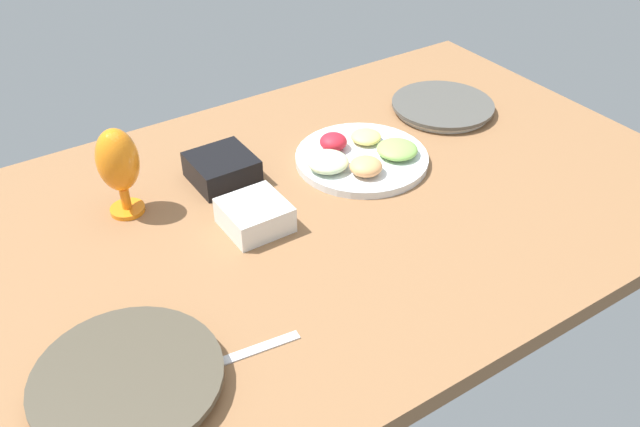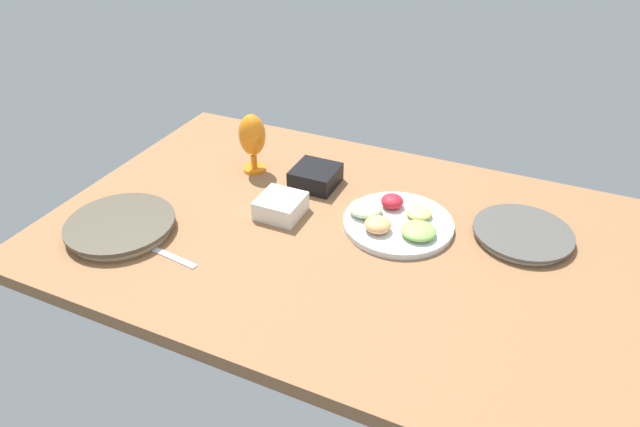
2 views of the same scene
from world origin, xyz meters
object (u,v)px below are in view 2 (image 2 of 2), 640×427
dinner_plate_left (523,234)px  fruit_platter (395,221)px  square_bowl_white (281,205)px  square_bowl_black (316,175)px  dinner_plate_right (121,226)px  hurricane_glass_orange (252,137)px

dinner_plate_left → fruit_platter: fruit_platter is taller
square_bowl_white → fruit_platter: bearing=-166.4°
dinner_plate_left → square_bowl_black: bearing=-2.1°
square_bowl_black → dinner_plate_left: bearing=177.9°
dinner_plate_right → hurricane_glass_orange: bearing=-110.3°
dinner_plate_left → square_bowl_black: 62.83cm
dinner_plate_right → square_bowl_white: size_ratio=2.40×
hurricane_glass_orange → dinner_plate_left: bearing=178.3°
dinner_plate_right → square_bowl_white: (-36.37, -25.42, 1.49)cm
fruit_platter → hurricane_glass_orange: size_ratio=1.58×
dinner_plate_left → dinner_plate_right: dinner_plate_right is taller
square_bowl_black → square_bowl_white: 19.20cm
dinner_plate_right → fruit_platter: bearing=-154.1°
hurricane_glass_orange → square_bowl_white: (-19.83, 19.31, -8.75)cm
hurricane_glass_orange → square_bowl_white: size_ratio=1.58×
hurricane_glass_orange → square_bowl_white: hurricane_glass_orange is taller
hurricane_glass_orange → square_bowl_black: bearing=179.4°
dinner_plate_right → square_bowl_white: square_bowl_white is taller
square_bowl_white → square_bowl_black: bearing=-96.8°
hurricane_glass_orange → square_bowl_black: (-22.09, 0.25, -8.58)cm
hurricane_glass_orange → square_bowl_white: bearing=135.8°
dinner_plate_right → hurricane_glass_orange: size_ratio=1.52×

